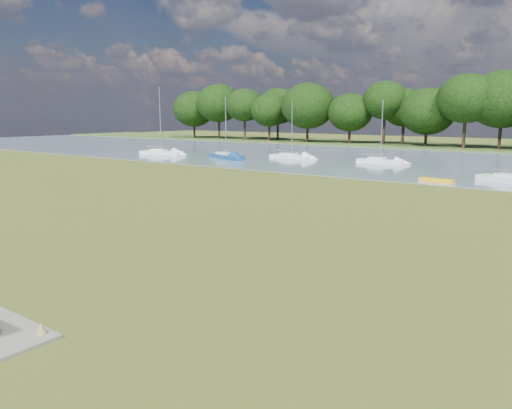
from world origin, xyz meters
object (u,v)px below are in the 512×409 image
Objects in this scene: kayak at (436,180)px; sailboat_6 at (380,160)px; sailboat_4 at (291,155)px; sailboat_2 at (226,155)px; sailboat_3 at (161,151)px.

sailboat_6 is at bearing 138.36° from kayak.
sailboat_2 is at bearing -140.23° from sailboat_4.
sailboat_3 reaches higher than sailboat_4.
sailboat_4 is (-22.22, 11.77, 0.25)m from kayak.
kayak is 0.38× the size of sailboat_2.
sailboat_6 reaches higher than kayak.
kayak is at bearing -24.31° from sailboat_4.
sailboat_3 is 1.29× the size of sailboat_4.
sailboat_3 is (-40.40, 5.86, 0.35)m from kayak.
sailboat_2 is 8.52m from sailboat_4.
sailboat_6 is at bearing -2.28° from sailboat_3.
sailboat_6 reaches higher than sailboat_4.
kayak is at bearing 9.84° from sailboat_2.
sailboat_4 is (6.88, 5.03, -0.05)m from sailboat_2.
kayak is 0.41× the size of sailboat_4.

